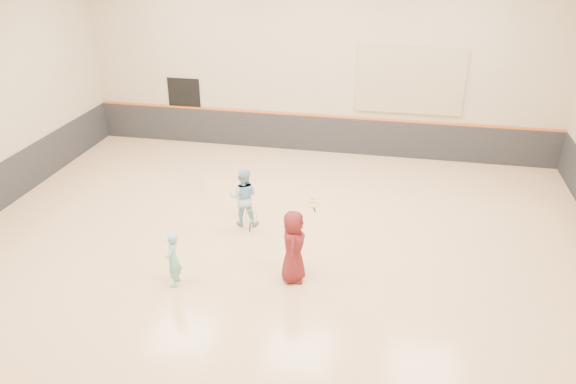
% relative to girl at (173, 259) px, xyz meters
% --- Properties ---
extents(room, '(15.04, 12.04, 6.22)m').
position_rel_girl_xyz_m(room, '(1.73, 2.08, 0.20)').
color(room, tan).
rests_on(room, ground).
extents(wainscot_back, '(14.90, 0.04, 1.20)m').
position_rel_girl_xyz_m(wainscot_back, '(1.73, 8.05, -0.01)').
color(wainscot_back, '#232326').
rests_on(wainscot_back, floor).
extents(accent_stripe, '(14.90, 0.03, 0.06)m').
position_rel_girl_xyz_m(accent_stripe, '(1.73, 8.04, 0.61)').
color(accent_stripe, '#D85914').
rests_on(accent_stripe, wall_back).
extents(acoustic_panel, '(3.20, 0.08, 2.00)m').
position_rel_girl_xyz_m(acoustic_panel, '(4.53, 8.03, 1.89)').
color(acoustic_panel, tan).
rests_on(acoustic_panel, wall_back).
extents(doorway, '(1.10, 0.05, 2.20)m').
position_rel_girl_xyz_m(doorway, '(-2.77, 8.06, 0.49)').
color(doorway, black).
rests_on(doorway, floor).
extents(girl, '(0.34, 0.47, 1.22)m').
position_rel_girl_xyz_m(girl, '(0.00, 0.00, 0.00)').
color(girl, '#6DBEAB').
rests_on(girl, floor).
extents(instructor, '(0.79, 0.65, 1.49)m').
position_rel_girl_xyz_m(instructor, '(0.72, 2.80, 0.13)').
color(instructor, '#8EBBDC').
rests_on(instructor, floor).
extents(young_man, '(0.58, 0.82, 1.60)m').
position_rel_girl_xyz_m(young_man, '(2.38, 0.68, 0.19)').
color(young_man, maroon).
rests_on(young_man, floor).
extents(held_racket, '(0.45, 0.45, 0.53)m').
position_rel_girl_xyz_m(held_racket, '(0.97, 2.52, -0.21)').
color(held_racket, '#94BF29').
rests_on(held_racket, instructor).
extents(spare_racket, '(0.70, 0.70, 0.04)m').
position_rel_girl_xyz_m(spare_racket, '(2.23, 4.17, -0.59)').
color(spare_racket, yellow).
rests_on(spare_racket, floor).
extents(ball_under_racket, '(0.07, 0.07, 0.07)m').
position_rel_girl_xyz_m(ball_under_racket, '(2.14, 1.76, -0.58)').
color(ball_under_racket, '#BAD431').
rests_on(ball_under_racket, floor).
extents(ball_in_hand, '(0.07, 0.07, 0.07)m').
position_rel_girl_xyz_m(ball_in_hand, '(2.53, 0.54, 0.39)').
color(ball_in_hand, '#B6CD2F').
rests_on(ball_in_hand, young_man).
extents(ball_beside_spare, '(0.07, 0.07, 0.07)m').
position_rel_girl_xyz_m(ball_beside_spare, '(2.16, 4.51, -0.58)').
color(ball_beside_spare, '#E3EF37').
rests_on(ball_beside_spare, floor).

